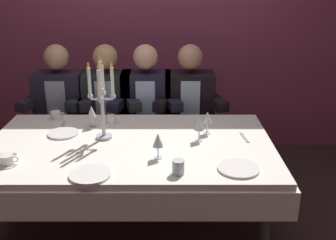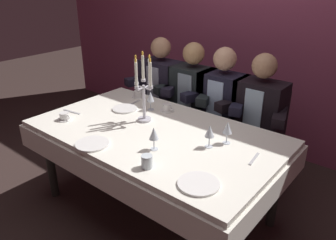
# 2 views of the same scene
# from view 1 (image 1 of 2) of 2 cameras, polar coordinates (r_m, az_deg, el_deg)

# --- Properties ---
(ground_plane) EXTENTS (12.00, 12.00, 0.00)m
(ground_plane) POSITION_cam_1_polar(r_m,az_deg,el_deg) (3.06, -4.87, -16.03)
(ground_plane) COLOR #352623
(back_wall) EXTENTS (6.00, 0.12, 2.70)m
(back_wall) POSITION_cam_1_polar(r_m,az_deg,el_deg) (4.13, -3.53, 14.10)
(back_wall) COLOR #8B3B59
(back_wall) RESTS_ON ground_plane
(dining_table) EXTENTS (1.94, 1.14, 0.74)m
(dining_table) POSITION_cam_1_polar(r_m,az_deg,el_deg) (2.73, -5.27, -5.54)
(dining_table) COLOR white
(dining_table) RESTS_ON ground_plane
(candelabra) EXTENTS (0.19, 0.19, 0.57)m
(candelabra) POSITION_cam_1_polar(r_m,az_deg,el_deg) (2.69, -9.29, 2.71)
(candelabra) COLOR silver
(candelabra) RESTS_ON dining_table
(dinner_plate_0) EXTENTS (0.24, 0.24, 0.01)m
(dinner_plate_0) POSITION_cam_1_polar(r_m,az_deg,el_deg) (2.37, 10.08, -6.79)
(dinner_plate_0) COLOR white
(dinner_plate_0) RESTS_ON dining_table
(dinner_plate_1) EXTENTS (0.24, 0.24, 0.01)m
(dinner_plate_1) POSITION_cam_1_polar(r_m,az_deg,el_deg) (2.31, -10.95, -7.62)
(dinner_plate_1) COLOR white
(dinner_plate_1) RESTS_ON dining_table
(dinner_plate_2) EXTENTS (0.22, 0.22, 0.01)m
(dinner_plate_2) POSITION_cam_1_polar(r_m,az_deg,el_deg) (2.90, -14.60, -1.84)
(dinner_plate_2) COLOR white
(dinner_plate_2) RESTS_ON dining_table
(wine_glass_0) EXTENTS (0.07, 0.07, 0.16)m
(wine_glass_0) POSITION_cam_1_polar(r_m,az_deg,el_deg) (2.95, -10.73, 1.15)
(wine_glass_0) COLOR silver
(wine_glass_0) RESTS_ON dining_table
(wine_glass_1) EXTENTS (0.07, 0.07, 0.16)m
(wine_glass_1) POSITION_cam_1_polar(r_m,az_deg,el_deg) (2.79, 5.71, 0.26)
(wine_glass_1) COLOR silver
(wine_glass_1) RESTS_ON dining_table
(wine_glass_2) EXTENTS (0.07, 0.07, 0.16)m
(wine_glass_2) POSITION_cam_1_polar(r_m,az_deg,el_deg) (2.67, 4.55, -0.67)
(wine_glass_2) COLOR silver
(wine_glass_2) RESTS_ON dining_table
(wine_glass_3) EXTENTS (0.07, 0.07, 0.16)m
(wine_glass_3) POSITION_cam_1_polar(r_m,az_deg,el_deg) (2.42, -1.36, -2.94)
(wine_glass_3) COLOR silver
(wine_glass_3) RESTS_ON dining_table
(water_tumbler_0) EXTENTS (0.07, 0.07, 0.08)m
(water_tumbler_0) POSITION_cam_1_polar(r_m,az_deg,el_deg) (2.27, 1.55, -6.70)
(water_tumbler_0) COLOR silver
(water_tumbler_0) RESTS_ON dining_table
(coffee_cup_0) EXTENTS (0.13, 0.12, 0.06)m
(coffee_cup_0) POSITION_cam_1_polar(r_m,az_deg,el_deg) (3.02, -8.01, 0.00)
(coffee_cup_0) COLOR white
(coffee_cup_0) RESTS_ON dining_table
(coffee_cup_1) EXTENTS (0.13, 0.12, 0.06)m
(coffee_cup_1) POSITION_cam_1_polar(r_m,az_deg,el_deg) (3.20, -15.57, 0.61)
(coffee_cup_1) COLOR white
(coffee_cup_1) RESTS_ON dining_table
(coffee_cup_2) EXTENTS (0.13, 0.12, 0.06)m
(coffee_cup_2) POSITION_cam_1_polar(r_m,az_deg,el_deg) (2.56, -21.85, -5.38)
(coffee_cup_2) COLOR white
(coffee_cup_2) RESTS_ON dining_table
(knife_0) EXTENTS (0.19, 0.05, 0.01)m
(knife_0) POSITION_cam_1_polar(r_m,az_deg,el_deg) (2.71, -22.59, -4.54)
(knife_0) COLOR #B7B7BC
(knife_0) RESTS_ON dining_table
(fork_1) EXTENTS (0.04, 0.17, 0.01)m
(fork_1) POSITION_cam_1_polar(r_m,az_deg,el_deg) (2.80, 10.91, -2.46)
(fork_1) COLOR #B7B7BC
(fork_1) RESTS_ON dining_table
(fork_2) EXTENTS (0.04, 0.17, 0.01)m
(fork_2) POSITION_cam_1_polar(r_m,az_deg,el_deg) (3.06, -14.67, -0.73)
(fork_2) COLOR #B7B7BC
(fork_2) RESTS_ON dining_table
(seated_diner_0) EXTENTS (0.63, 0.48, 1.24)m
(seated_diner_0) POSITION_cam_1_polar(r_m,az_deg,el_deg) (3.62, -14.92, 2.50)
(seated_diner_0) COLOR #282C26
(seated_diner_0) RESTS_ON ground_plane
(seated_diner_1) EXTENTS (0.63, 0.48, 1.24)m
(seated_diner_1) POSITION_cam_1_polar(r_m,az_deg,el_deg) (3.54, -8.49, 2.56)
(seated_diner_1) COLOR #282C26
(seated_diner_1) RESTS_ON ground_plane
(seated_diner_2) EXTENTS (0.63, 0.48, 1.24)m
(seated_diner_2) POSITION_cam_1_polar(r_m,az_deg,el_deg) (3.50, -3.00, 2.58)
(seated_diner_2) COLOR #282C26
(seated_diner_2) RESTS_ON ground_plane
(seated_diner_3) EXTENTS (0.63, 0.48, 1.24)m
(seated_diner_3) POSITION_cam_1_polar(r_m,az_deg,el_deg) (3.50, 3.13, 2.57)
(seated_diner_3) COLOR #282C26
(seated_diner_3) RESTS_ON ground_plane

